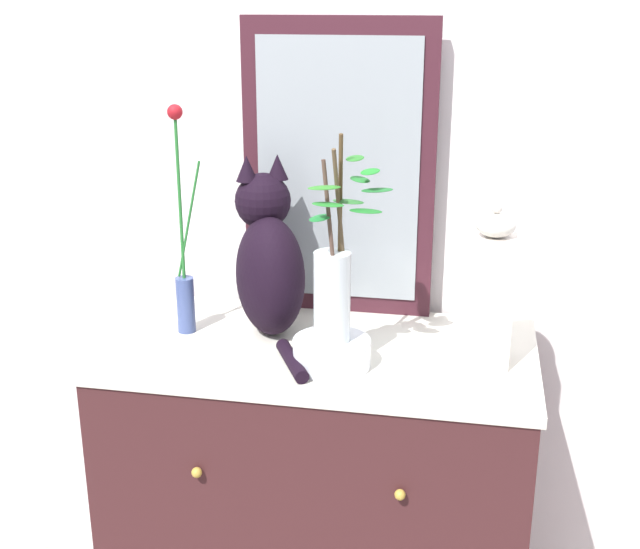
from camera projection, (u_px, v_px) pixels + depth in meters
wall_back at (345, 169)px, 2.17m from camera, size 4.40×0.08×2.60m
sideboard at (320, 513)px, 2.12m from camera, size 1.02×0.55×0.94m
mirror_leaning at (338, 171)px, 2.08m from camera, size 0.49×0.03×0.75m
cat_sitting at (269, 261)px, 2.00m from camera, size 0.28×0.42×0.43m
vase_slim_green at (184, 272)px, 2.01m from camera, size 0.08×0.04×0.56m
bowl_porcelain at (332, 353)px, 1.85m from camera, size 0.18×0.18×0.06m
vase_glass_clear at (334, 285)px, 1.80m from camera, size 0.18×0.15×0.47m
jar_lidded_porcelain at (491, 291)px, 1.83m from camera, size 0.10×0.10×0.37m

